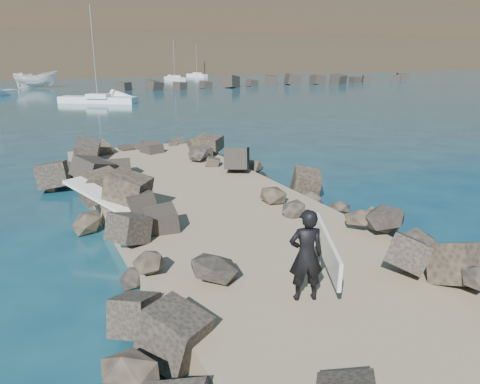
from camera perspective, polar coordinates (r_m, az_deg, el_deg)
The scene contains 12 objects.
ground at distance 13.40m, azimuth -1.87°, elevation -5.06°, with size 800.00×800.00×0.00m, color #0F384C.
jetty at distance 11.62m, azimuth 2.16°, elevation -6.96°, with size 6.00×26.00×0.60m, color #8C7759.
riprap_left at distance 11.05m, azimuth -12.62°, elevation -7.52°, with size 2.60×22.00×1.00m, color black.
riprap_right at distance 13.43m, azimuth 12.18°, elevation -3.10°, with size 2.60×22.00×1.00m, color black.
breakwater_secondary at distance 77.65m, azimuth 5.44°, elevation 13.29°, with size 52.00×4.00×1.20m, color black.
headland at distance 172.41m, azimuth -21.99°, elevation 19.12°, with size 360.00×140.00×32.00m, color #2D4919.
surfboard_resting at distance 13.53m, azimuth -16.63°, elevation -0.86°, with size 0.62×2.50×0.08m, color white.
boat_imported at distance 77.49m, azimuth -23.60°, elevation 12.46°, with size 2.33×6.21×2.40m, color silver.
surfer_with_board at distance 8.55m, azimuth 8.41°, elevation -7.52°, with size 1.28×1.99×1.73m.
sailboat_f at distance 104.09m, azimuth -5.27°, elevation 13.97°, with size 3.10×5.61×6.84m.
sailboat_c at distance 51.14m, azimuth -16.94°, elevation 10.72°, with size 7.59×6.14×9.62m.
sailboat_d at distance 91.15m, azimuth -7.95°, elevation 13.53°, with size 2.35×6.25×7.48m.
Camera 1 is at (-5.02, -11.40, 4.93)m, focal length 35.00 mm.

